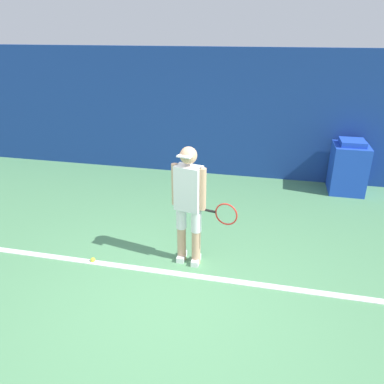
# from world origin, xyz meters

# --- Properties ---
(ground_plane) EXTENTS (24.00, 24.00, 0.00)m
(ground_plane) POSITION_xyz_m (0.00, 0.00, 0.00)
(ground_plane) COLOR #518C5B
(back_wall) EXTENTS (24.00, 0.10, 2.66)m
(back_wall) POSITION_xyz_m (0.00, 4.37, 1.33)
(back_wall) COLOR navy
(back_wall) RESTS_ON ground_plane
(court_baseline) EXTENTS (21.60, 0.10, 0.01)m
(court_baseline) POSITION_xyz_m (0.00, 0.53, 0.01)
(court_baseline) COLOR white
(court_baseline) RESTS_ON ground_plane
(tennis_player) EXTENTS (0.90, 0.32, 1.65)m
(tennis_player) POSITION_xyz_m (0.07, 0.87, 0.92)
(tennis_player) COLOR tan
(tennis_player) RESTS_ON ground_plane
(tennis_ball) EXTENTS (0.07, 0.07, 0.07)m
(tennis_ball) POSITION_xyz_m (-1.23, 0.55, 0.03)
(tennis_ball) COLOR #D1E533
(tennis_ball) RESTS_ON ground_plane
(covered_chair) EXTENTS (0.65, 0.67, 1.05)m
(covered_chair) POSITION_xyz_m (2.54, 3.94, 0.50)
(covered_chair) COLOR blue
(covered_chair) RESTS_ON ground_plane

